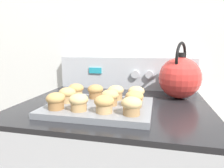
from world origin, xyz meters
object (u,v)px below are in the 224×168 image
(muffin_r2_c1, at_px, (95,91))
(tea_kettle, at_px, (180,77))
(muffin_r0_c3, at_px, (132,105))
(muffin_pan, at_px, (99,107))
(muffin_r1_c2, at_px, (110,97))
(muffin_r1_c0, at_px, (67,95))
(muffin_r2_c2, at_px, (116,92))
(muffin_r0_c1, at_px, (79,102))
(muffin_r0_c2, at_px, (104,104))
(muffin_r2_c0, at_px, (76,90))
(muffin_r1_c3, at_px, (134,98))
(muffin_r2_c3, at_px, (136,93))
(muffin_r0_c0, at_px, (56,101))

(muffin_r2_c1, height_order, tea_kettle, tea_kettle)
(muffin_r0_c3, bearing_deg, muffin_pan, 145.83)
(muffin_r1_c2, height_order, muffin_r2_c1, same)
(muffin_r1_c0, distance_m, muffin_r2_c2, 0.20)
(muffin_r0_c1, bearing_deg, muffin_r1_c0, 133.31)
(muffin_r0_c2, bearing_deg, muffin_r2_c1, 116.01)
(tea_kettle, bearing_deg, muffin_r2_c0, -159.06)
(muffin_r0_c1, distance_m, muffin_r1_c3, 0.20)
(muffin_r1_c2, bearing_deg, muffin_r1_c3, -0.03)
(muffin_r2_c1, height_order, muffin_r2_c3, same)
(muffin_r0_c0, relative_size, muffin_r2_c1, 1.00)
(muffin_r0_c1, bearing_deg, muffin_r2_c0, 115.70)
(muffin_r0_c0, bearing_deg, muffin_r1_c0, 90.04)
(muffin_r0_c1, bearing_deg, muffin_r0_c2, -0.42)
(muffin_r2_c1, bearing_deg, muffin_r0_c1, -91.48)
(muffin_r0_c2, bearing_deg, muffin_r2_c0, 134.75)
(muffin_r0_c2, height_order, muffin_r1_c3, same)
(muffin_r0_c1, bearing_deg, muffin_r1_c3, 25.98)
(tea_kettle, bearing_deg, muffin_pan, -140.64)
(muffin_r1_c2, bearing_deg, muffin_r2_c1, 133.81)
(muffin_pan, height_order, muffin_r2_c0, muffin_r2_c0)
(muffin_r0_c3, distance_m, muffin_r1_c3, 0.09)
(muffin_r0_c0, height_order, muffin_r0_c1, same)
(muffin_r0_c3, bearing_deg, muffin_r2_c3, 91.21)
(muffin_r0_c0, xyz_separation_m, muffin_r0_c1, (0.09, 0.00, 0.00))
(muffin_r2_c3, bearing_deg, muffin_r2_c1, -179.71)
(muffin_r2_c2, height_order, muffin_r2_c3, same)
(muffin_r1_c0, height_order, muffin_r2_c3, same)
(muffin_r1_c0, bearing_deg, muffin_r0_c2, -27.28)
(tea_kettle, bearing_deg, muffin_r0_c2, -127.89)
(muffin_r0_c2, distance_m, muffin_r2_c3, 0.20)
(muffin_r0_c2, height_order, muffin_r2_c3, same)
(muffin_r0_c3, relative_size, muffin_r1_c3, 1.00)
(muffin_r2_c2, bearing_deg, muffin_r0_c0, -134.83)
(muffin_pan, distance_m, muffin_r2_c1, 0.11)
(muffin_r1_c0, bearing_deg, muffin_pan, -0.14)
(muffin_r2_c3, relative_size, tea_kettle, 0.26)
(muffin_r0_c0, height_order, muffin_r1_c3, same)
(muffin_r1_c0, relative_size, muffin_r2_c3, 1.00)
(muffin_r2_c0, bearing_deg, muffin_r1_c0, -89.75)
(muffin_r0_c0, distance_m, muffin_r2_c1, 0.20)
(muffin_r0_c3, bearing_deg, muffin_r1_c0, 160.96)
(tea_kettle, bearing_deg, muffin_r1_c0, -149.99)
(muffin_r1_c2, bearing_deg, muffin_r2_c3, 44.71)
(muffin_r0_c3, bearing_deg, muffin_r2_c2, 116.60)
(muffin_r2_c2, bearing_deg, tea_kettle, 32.46)
(muffin_r1_c2, bearing_deg, muffin_r0_c0, -152.57)
(muffin_pan, distance_m, muffin_r2_c3, 0.17)
(muffin_r2_c1, height_order, muffin_r2_c2, same)
(muffin_r2_c2, bearing_deg, muffin_r2_c1, -179.68)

